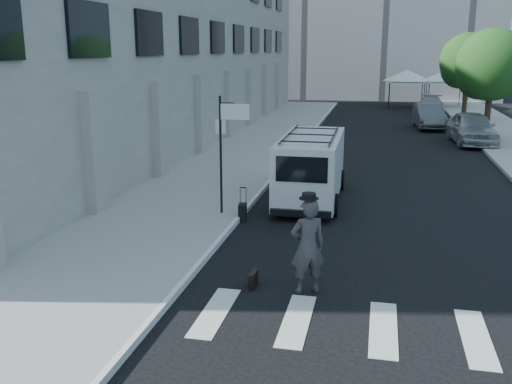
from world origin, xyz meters
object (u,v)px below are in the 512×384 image
at_px(cargo_van, 311,167).
at_px(parked_car_b, 429,116).
at_px(briefcase, 253,280).
at_px(businessman, 308,246).
at_px(suitcase, 243,212).
at_px(parked_car_c, 430,105).
at_px(parked_car_a, 472,128).

relative_size(cargo_van, parked_car_b, 1.24).
height_order(briefcase, parked_car_b, parked_car_b).
bearing_deg(briefcase, businessman, 0.95).
bearing_deg(suitcase, parked_car_c, 69.80).
relative_size(briefcase, cargo_van, 0.08).
distance_m(suitcase, parked_car_b, 23.21).
relative_size(briefcase, suitcase, 0.45).
bearing_deg(parked_car_c, suitcase, -98.60).
distance_m(briefcase, parked_car_a, 22.14).
height_order(briefcase, parked_car_a, parked_car_a).
xyz_separation_m(briefcase, cargo_van, (0.32, 7.56, 0.96)).
distance_m(parked_car_b, parked_car_c, 8.19).
relative_size(parked_car_a, parked_car_c, 1.07).
relative_size(briefcase, parked_car_a, 0.09).
bearing_deg(parked_car_c, parked_car_a, -80.22).
distance_m(parked_car_a, parked_car_b, 6.19).
distance_m(parked_car_a, parked_car_c, 14.14).
bearing_deg(suitcase, cargo_van, 53.71).
distance_m(cargo_van, parked_car_c, 28.06).
xyz_separation_m(briefcase, parked_car_b, (5.54, 26.82, 0.60)).
bearing_deg(cargo_van, briefcase, -93.12).
relative_size(businessman, suitcase, 2.05).
bearing_deg(suitcase, parked_car_a, 55.77).
relative_size(briefcase, parked_car_c, 0.09).
relative_size(businessman, briefcase, 4.62).
xyz_separation_m(businessman, briefcase, (-1.16, 0.02, -0.85)).
bearing_deg(businessman, briefcase, -26.26).
bearing_deg(parked_car_b, parked_car_c, 81.26).
relative_size(cargo_van, parked_car_a, 1.15).
height_order(businessman, suitcase, businessman).
bearing_deg(parked_car_c, briefcase, -94.64).
xyz_separation_m(cargo_van, parked_car_a, (6.98, 13.33, -0.27)).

